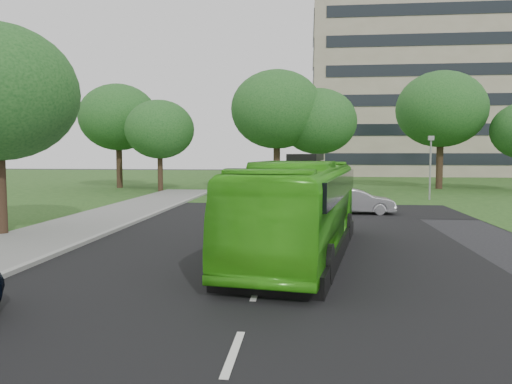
% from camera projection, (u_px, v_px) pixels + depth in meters
% --- Properties ---
extents(ground, '(160.00, 160.00, 0.00)m').
position_uv_depth(ground, '(273.00, 246.00, 18.46)').
color(ground, black).
rests_on(ground, ground).
extents(street_surfaces, '(120.00, 120.00, 0.15)m').
position_uv_depth(street_surfaces, '(288.00, 194.00, 41.05)').
color(street_surfaces, black).
rests_on(street_surfaces, ground).
extents(office_building, '(40.10, 20.10, 25.00)m').
position_uv_depth(office_building, '(444.00, 93.00, 76.62)').
color(office_building, gray).
rests_on(office_building, ground).
extents(tree_park_a, '(6.00, 6.00, 7.98)m').
position_uv_depth(tree_park_a, '(160.00, 130.00, 43.38)').
color(tree_park_a, black).
rests_on(tree_park_a, ground).
extents(tree_park_b, '(8.12, 8.12, 10.65)m').
position_uv_depth(tree_park_b, '(277.00, 110.00, 43.82)').
color(tree_park_b, black).
rests_on(tree_park_b, ground).
extents(tree_park_c, '(6.82, 6.82, 9.06)m').
position_uv_depth(tree_park_c, '(318.00, 122.00, 44.08)').
color(tree_park_c, black).
rests_on(tree_park_c, ground).
extents(tree_park_d, '(8.27, 8.27, 10.93)m').
position_uv_depth(tree_park_d, '(441.00, 109.00, 46.19)').
color(tree_park_d, black).
rests_on(tree_park_d, ground).
extents(tree_park_f, '(7.44, 7.44, 9.93)m').
position_uv_depth(tree_park_f, '(118.00, 117.00, 47.61)').
color(tree_park_f, black).
rests_on(tree_park_f, ground).
extents(bus, '(4.36, 11.64, 3.17)m').
position_uv_depth(bus, '(300.00, 208.00, 16.66)').
color(bus, green).
rests_on(bus, ground).
extents(sedan, '(4.22, 1.55, 1.38)m').
position_uv_depth(sedan, '(357.00, 201.00, 27.97)').
color(sedan, silver).
rests_on(sedan, ground).
extents(camera_pole, '(0.38, 0.33, 4.61)m').
position_uv_depth(camera_pole, '(431.00, 159.00, 35.75)').
color(camera_pole, gray).
rests_on(camera_pole, ground).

